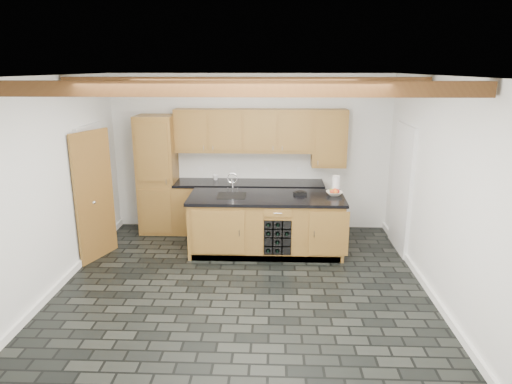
% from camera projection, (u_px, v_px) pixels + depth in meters
% --- Properties ---
extents(ground, '(5.00, 5.00, 0.00)m').
position_uv_depth(ground, '(242.00, 287.00, 6.22)').
color(ground, black).
rests_on(ground, ground).
extents(room_shell, '(5.01, 5.00, 5.00)m').
position_uv_depth(room_shell, '(238.00, 170.00, 6.33)').
color(room_shell, white).
rests_on(room_shell, ground).
extents(back_cabinetry, '(3.65, 0.62, 2.20)m').
position_uv_depth(back_cabinetry, '(229.00, 179.00, 8.13)').
color(back_cabinetry, olive).
rests_on(back_cabinetry, ground).
extents(island, '(2.48, 0.96, 0.93)m').
position_uv_depth(island, '(267.00, 224.00, 7.32)').
color(island, olive).
rests_on(island, ground).
extents(faucet, '(0.45, 0.40, 0.34)m').
position_uv_depth(faucet, '(232.00, 193.00, 7.26)').
color(faucet, black).
rests_on(faucet, island).
extents(kitchen_scale, '(0.21, 0.14, 0.06)m').
position_uv_depth(kitchen_scale, '(300.00, 193.00, 7.27)').
color(kitchen_scale, black).
rests_on(kitchen_scale, island).
extents(fruit_bowl, '(0.27, 0.27, 0.06)m').
position_uv_depth(fruit_bowl, '(334.00, 193.00, 7.25)').
color(fruit_bowl, beige).
rests_on(fruit_bowl, island).
extents(fruit_cluster, '(0.16, 0.17, 0.07)m').
position_uv_depth(fruit_cluster, '(334.00, 191.00, 7.24)').
color(fruit_cluster, '#B02017').
rests_on(fruit_cluster, fruit_bowl).
extents(paper_towel, '(0.12, 0.12, 0.28)m').
position_uv_depth(paper_towel, '(336.00, 184.00, 7.37)').
color(paper_towel, white).
rests_on(paper_towel, island).
extents(mug, '(0.12, 0.12, 0.09)m').
position_uv_depth(mug, '(216.00, 177.00, 8.23)').
color(mug, white).
rests_on(mug, back_cabinetry).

